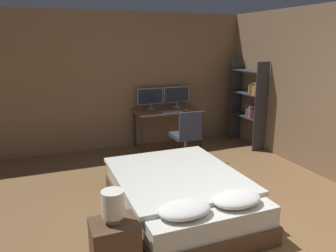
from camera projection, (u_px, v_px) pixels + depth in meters
wall_back at (142, 81)px, 6.72m from camera, size 12.00×0.06×2.70m
wall_side_right at (334, 94)px, 5.00m from camera, size 0.06×12.00×2.70m
bed at (180, 195)px, 4.12m from camera, size 1.51×2.10×0.59m
nightstand at (115, 248)px, 3.04m from camera, size 0.43×0.36×0.54m
bedside_lamp at (113, 204)px, 2.93m from camera, size 0.21×0.21×0.31m
desk at (168, 115)px, 6.67m from camera, size 1.35×0.67×0.78m
monitor_left at (150, 97)px, 6.69m from camera, size 0.55×0.16×0.43m
monitor_right at (177, 95)px, 6.90m from camera, size 0.55×0.16×0.43m
keyboard at (172, 112)px, 6.44m from camera, size 0.42×0.13×0.02m
computer_mouse at (186, 110)px, 6.54m from camera, size 0.07×0.05×0.04m
office_chair at (187, 139)px, 6.02m from camera, size 0.52×0.52×0.93m
bookshelf at (251, 101)px, 6.68m from camera, size 0.28×0.90×1.76m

